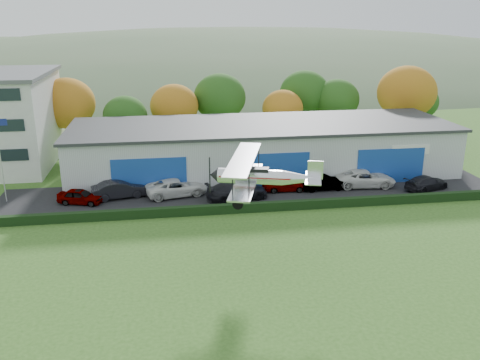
{
  "coord_description": "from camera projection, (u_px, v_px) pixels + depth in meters",
  "views": [
    {
      "loc": [
        -5.46,
        -24.69,
        16.41
      ],
      "look_at": [
        -0.07,
        10.76,
        4.75
      ],
      "focal_mm": 38.31,
      "sensor_mm": 36.0,
      "label": 1
    }
  ],
  "objects": [
    {
      "name": "hangar",
      "position": [
        262.0,
        148.0,
        55.26
      ],
      "size": [
        40.6,
        12.6,
        5.3
      ],
      "color": "#B2B7BC",
      "rests_on": "ground"
    },
    {
      "name": "car_7",
      "position": [
        426.0,
        183.0,
        49.83
      ],
      "size": [
        5.15,
        3.52,
        1.38
      ],
      "primitive_type": "imported",
      "rotation": [
        0.0,
        0.0,
        1.94
      ],
      "color": "black",
      "rests_on": "apron"
    },
    {
      "name": "apron",
      "position": [
        255.0,
        193.0,
        49.23
      ],
      "size": [
        48.0,
        9.0,
        0.05
      ],
      "primitive_type": "cube",
      "color": "black",
      "rests_on": "ground"
    },
    {
      "name": "car_0",
      "position": [
        80.0,
        196.0,
        46.11
      ],
      "size": [
        4.31,
        2.67,
        1.37
      ],
      "primitive_type": "imported",
      "rotation": [
        0.0,
        0.0,
        1.29
      ],
      "color": "gray",
      "rests_on": "apron"
    },
    {
      "name": "hedge",
      "position": [
        265.0,
        207.0,
        44.6
      ],
      "size": [
        46.0,
        0.6,
        0.8
      ],
      "primitive_type": "cube",
      "color": "black",
      "rests_on": "ground"
    },
    {
      "name": "car_2",
      "position": [
        177.0,
        187.0,
        48.16
      ],
      "size": [
        6.19,
        3.84,
        1.6
      ],
      "primitive_type": "imported",
      "rotation": [
        0.0,
        0.0,
        1.79
      ],
      "color": "silver",
      "rests_on": "apron"
    },
    {
      "name": "ground",
      "position": [
        270.0,
        317.0,
        29.07
      ],
      "size": [
        300.0,
        300.0,
        0.0
      ],
      "primitive_type": "plane",
      "color": "#30591C",
      "rests_on": "ground"
    },
    {
      "name": "biplane",
      "position": [
        260.0,
        175.0,
        34.06
      ],
      "size": [
        7.67,
        8.68,
        3.25
      ],
      "rotation": [
        0.0,
        0.0,
        -0.29
      ],
      "color": "silver"
    },
    {
      "name": "car_1",
      "position": [
        120.0,
        189.0,
        47.56
      ],
      "size": [
        5.35,
        2.91,
        1.67
      ],
      "primitive_type": "imported",
      "rotation": [
        0.0,
        0.0,
        1.81
      ],
      "color": "black",
      "rests_on": "apron"
    },
    {
      "name": "car_3",
      "position": [
        237.0,
        191.0,
        47.21
      ],
      "size": [
        6.03,
        3.29,
        1.66
      ],
      "primitive_type": "imported",
      "rotation": [
        0.0,
        0.0,
        1.75
      ],
      "color": "black",
      "rests_on": "apron"
    },
    {
      "name": "distant_hills",
      "position": [
        166.0,
        110.0,
        164.09
      ],
      "size": [
        430.0,
        196.0,
        56.0
      ],
      "color": "#4C6642",
      "rests_on": "ground"
    },
    {
      "name": "car_6",
      "position": [
        365.0,
        178.0,
        50.74
      ],
      "size": [
        6.12,
        3.22,
        1.64
      ],
      "primitive_type": "imported",
      "rotation": [
        0.0,
        0.0,
        1.48
      ],
      "color": "silver",
      "rests_on": "apron"
    },
    {
      "name": "car_5",
      "position": [
        324.0,
        182.0,
        49.78
      ],
      "size": [
        4.58,
        1.74,
        1.49
      ],
      "primitive_type": "imported",
      "rotation": [
        0.0,
        0.0,
        1.61
      ],
      "color": "gray",
      "rests_on": "apron"
    },
    {
      "name": "tree_belt",
      "position": [
        212.0,
        102.0,
        65.64
      ],
      "size": [
        75.7,
        13.22,
        10.12
      ],
      "color": "#3D2614",
      "rests_on": "ground"
    },
    {
      "name": "flagpole",
      "position": [
        1.0,
        151.0,
        45.43
      ],
      "size": [
        1.05,
        0.1,
        8.0
      ],
      "color": "silver",
      "rests_on": "ground"
    },
    {
      "name": "car_4",
      "position": [
        284.0,
        184.0,
        49.45
      ],
      "size": [
        4.26,
        1.88,
        1.42
      ],
      "primitive_type": "imported",
      "rotation": [
        0.0,
        0.0,
        1.52
      ],
      "color": "gray",
      "rests_on": "apron"
    }
  ]
}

